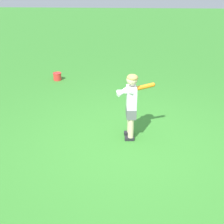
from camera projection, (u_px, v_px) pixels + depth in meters
ground_plane at (131, 144)px, 4.58m from camera, size 40.00×40.00×0.00m
child_batter at (131, 101)px, 4.50m from camera, size 0.34×0.61×1.08m
toy_bucket at (57, 76)px, 7.30m from camera, size 0.22×0.22×0.19m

